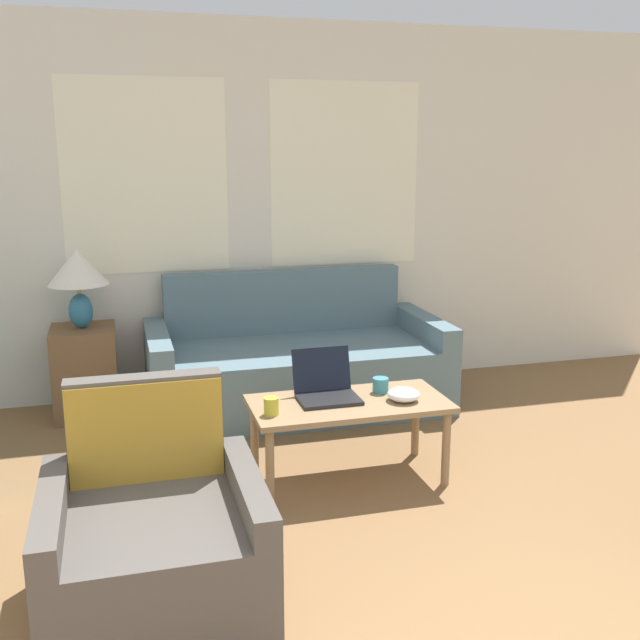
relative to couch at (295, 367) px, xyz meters
name	(u,v)px	position (x,y,z in m)	size (l,w,h in m)	color
wall_back	(260,210)	(-0.13, 0.48, 1.03)	(6.63, 0.06, 2.60)	silver
couch	(295,367)	(0.00, 0.00, 0.00)	(1.98, 0.93, 0.89)	slate
armchair	(154,542)	(-1.07, -2.09, -0.02)	(0.83, 0.79, 0.84)	#514C47
side_table	(85,372)	(-1.38, 0.17, 0.03)	(0.41, 0.41, 0.60)	brown
table_lamp	(78,273)	(-1.38, 0.17, 0.69)	(0.39, 0.39, 0.51)	teal
coffee_table	(349,410)	(0.00, -1.23, 0.12)	(1.04, 0.51, 0.44)	#8E704C
laptop	(326,388)	(-0.11, -1.15, 0.22)	(0.32, 0.30, 0.25)	black
cup_navy	(381,385)	(0.21, -1.14, 0.21)	(0.09, 0.09, 0.08)	teal
cup_yellow	(271,406)	(-0.44, -1.32, 0.21)	(0.07, 0.07, 0.09)	gold
snack_bowl	(403,394)	(0.27, -1.30, 0.20)	(0.17, 0.17, 0.07)	white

